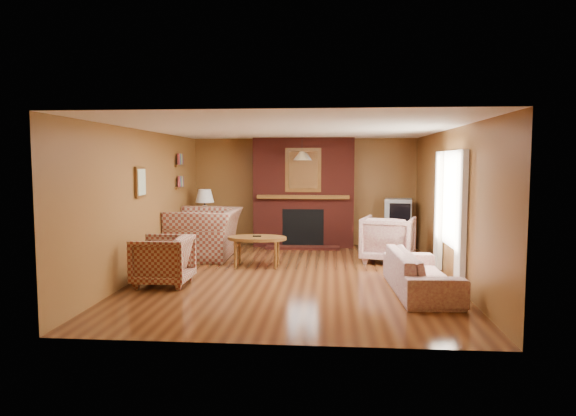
# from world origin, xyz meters

# --- Properties ---
(floor) EXTENTS (6.50, 6.50, 0.00)m
(floor) POSITION_xyz_m (0.00, 0.00, 0.00)
(floor) COLOR #44210E
(floor) RESTS_ON ground
(ceiling) EXTENTS (6.50, 6.50, 0.00)m
(ceiling) POSITION_xyz_m (0.00, 0.00, 2.40)
(ceiling) COLOR white
(ceiling) RESTS_ON wall_back
(wall_back) EXTENTS (6.50, 0.00, 6.50)m
(wall_back) POSITION_xyz_m (0.00, 3.25, 1.20)
(wall_back) COLOR brown
(wall_back) RESTS_ON floor
(wall_front) EXTENTS (6.50, 0.00, 6.50)m
(wall_front) POSITION_xyz_m (0.00, -3.25, 1.20)
(wall_front) COLOR brown
(wall_front) RESTS_ON floor
(wall_left) EXTENTS (0.00, 6.50, 6.50)m
(wall_left) POSITION_xyz_m (-2.50, 0.00, 1.20)
(wall_left) COLOR brown
(wall_left) RESTS_ON floor
(wall_right) EXTENTS (0.00, 6.50, 6.50)m
(wall_right) POSITION_xyz_m (2.50, 0.00, 1.20)
(wall_right) COLOR brown
(wall_right) RESTS_ON floor
(fireplace) EXTENTS (2.20, 0.82, 2.40)m
(fireplace) POSITION_xyz_m (0.00, 2.98, 1.18)
(fireplace) COLOR #521811
(fireplace) RESTS_ON floor
(window_right) EXTENTS (0.10, 1.85, 2.00)m
(window_right) POSITION_xyz_m (2.45, -0.20, 1.13)
(window_right) COLOR silver
(window_right) RESTS_ON wall_right
(bookshelf) EXTENTS (0.09, 0.55, 0.71)m
(bookshelf) POSITION_xyz_m (-2.44, 1.90, 1.67)
(bookshelf) COLOR brown
(bookshelf) RESTS_ON wall_left
(botanical_print) EXTENTS (0.05, 0.40, 0.50)m
(botanical_print) POSITION_xyz_m (-2.47, -0.30, 1.55)
(botanical_print) COLOR brown
(botanical_print) RESTS_ON wall_left
(pendant_light) EXTENTS (0.36, 0.36, 0.48)m
(pendant_light) POSITION_xyz_m (0.00, 2.30, 2.00)
(pendant_light) COLOR black
(pendant_light) RESTS_ON ceiling
(plaid_loveseat) EXTENTS (1.31, 1.50, 0.96)m
(plaid_loveseat) POSITION_xyz_m (-1.85, 1.44, 0.48)
(plaid_loveseat) COLOR maroon
(plaid_loveseat) RESTS_ON floor
(plaid_armchair) EXTENTS (0.83, 0.81, 0.76)m
(plaid_armchair) POSITION_xyz_m (-1.95, -0.82, 0.38)
(plaid_armchair) COLOR maroon
(plaid_armchair) RESTS_ON floor
(floral_sofa) EXTENTS (0.88, 2.04, 0.58)m
(floral_sofa) POSITION_xyz_m (1.90, -0.95, 0.29)
(floral_sofa) COLOR beige
(floral_sofa) RESTS_ON floor
(floral_armchair) EXTENTS (1.14, 1.16, 0.86)m
(floral_armchair) POSITION_xyz_m (1.68, 1.32, 0.43)
(floral_armchair) COLOR beige
(floral_armchair) RESTS_ON floor
(coffee_table) EXTENTS (1.06, 0.66, 0.56)m
(coffee_table) POSITION_xyz_m (-0.72, 0.70, 0.48)
(coffee_table) COLOR brown
(coffee_table) RESTS_ON floor
(side_table) EXTENTS (0.51, 0.51, 0.63)m
(side_table) POSITION_xyz_m (-2.10, 2.45, 0.32)
(side_table) COLOR brown
(side_table) RESTS_ON floor
(table_lamp) EXTENTS (0.40, 0.40, 0.66)m
(table_lamp) POSITION_xyz_m (-2.10, 2.45, 1.00)
(table_lamp) COLOR white
(table_lamp) RESTS_ON side_table
(tv_stand) EXTENTS (0.52, 0.47, 0.57)m
(tv_stand) POSITION_xyz_m (2.05, 2.80, 0.28)
(tv_stand) COLOR black
(tv_stand) RESTS_ON floor
(crt_tv) EXTENTS (0.63, 0.63, 0.52)m
(crt_tv) POSITION_xyz_m (2.05, 2.79, 0.83)
(crt_tv) COLOR #A2A5A9
(crt_tv) RESTS_ON tv_stand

